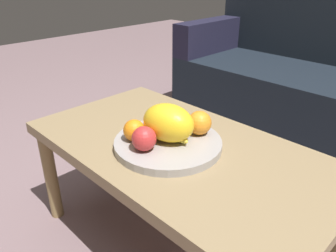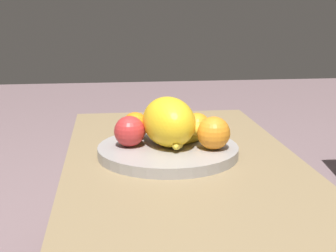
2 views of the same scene
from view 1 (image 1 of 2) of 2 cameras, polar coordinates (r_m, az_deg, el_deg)
ground_plane at (r=1.35m, az=1.56°, el=-19.67°), size 8.00×8.00×0.00m
coffee_table at (r=1.11m, az=1.80°, el=-5.61°), size 1.04×0.57×0.44m
couch at (r=2.20m, az=24.68°, el=6.18°), size 1.70×0.70×0.90m
fruit_bowl at (r=1.06m, az=0.00°, el=-3.02°), size 0.35×0.35×0.03m
melon_large_front at (r=1.03m, az=0.05°, el=0.57°), size 0.19×0.16×0.12m
orange_front at (r=1.08m, az=5.45°, el=0.56°), size 0.08×0.08×0.08m
orange_left at (r=1.05m, az=-5.85°, el=-0.74°), size 0.07×0.07×0.07m
orange_right at (r=1.13m, az=1.12°, el=1.38°), size 0.07×0.07×0.07m
orange_back at (r=1.12m, az=-2.24°, el=1.28°), size 0.07×0.07×0.07m
apple_front at (r=0.99m, az=-4.15°, el=-2.19°), size 0.08×0.08×0.08m
banana_bunch at (r=1.07m, az=1.37°, el=-0.39°), size 0.15×0.15×0.06m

